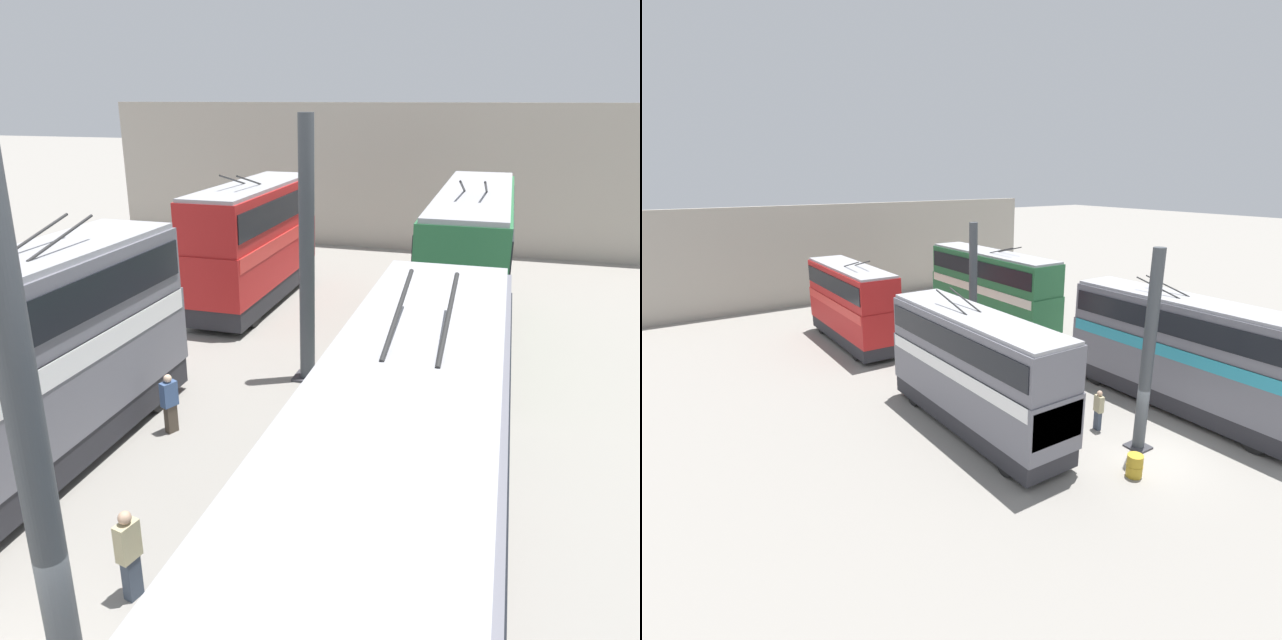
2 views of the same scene
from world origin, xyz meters
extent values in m
plane|color=gray|center=(0.00, 0.00, 0.00)|extent=(240.00, 240.00, 0.00)
cube|color=#A8A093|center=(30.78, 0.00, 4.05)|extent=(0.50, 36.00, 8.11)
cylinder|color=#42474C|center=(0.66, 0.00, 3.99)|extent=(0.46, 0.46, 7.97)
cube|color=#333338|center=(0.66, 0.00, 0.04)|extent=(0.83, 0.83, 0.08)
cylinder|color=#42474C|center=(12.18, 0.00, 3.99)|extent=(0.46, 0.46, 7.97)
cube|color=#333338|center=(12.18, 0.00, 0.04)|extent=(0.83, 0.83, 0.08)
cylinder|color=black|center=(-2.08, -5.55, 0.46)|extent=(0.93, 0.30, 0.93)
cylinder|color=black|center=(-2.08, -3.45, 0.46)|extent=(0.93, 0.30, 0.93)
cylinder|color=black|center=(5.96, -5.55, 0.46)|extent=(0.93, 0.30, 0.93)
cylinder|color=black|center=(5.96, -3.45, 0.46)|extent=(0.93, 0.30, 0.93)
cube|color=#28282D|center=(2.04, -4.50, 0.63)|extent=(10.82, 2.45, 0.76)
cube|color=slate|center=(2.04, -4.50, 2.14)|extent=(11.04, 2.50, 2.25)
cube|color=teal|center=(2.04, -4.50, 2.99)|extent=(10.71, 2.54, 0.55)
cube|color=slate|center=(2.04, -4.50, 4.17)|extent=(10.93, 2.43, 1.80)
cube|color=black|center=(2.04, -4.50, 4.26)|extent=(10.60, 2.51, 0.99)
cube|color=#9E9EA3|center=(2.04, -4.50, 5.13)|extent=(10.82, 2.25, 0.14)
cylinder|color=#282828|center=(3.42, -4.85, 5.49)|extent=(2.35, 0.07, 0.65)
cylinder|color=#282828|center=(3.42, -4.15, 5.49)|extent=(2.35, 0.07, 0.65)
cylinder|color=black|center=(20.77, -5.55, 0.54)|extent=(1.07, 0.30, 1.07)
cylinder|color=black|center=(20.77, -3.45, 0.54)|extent=(1.07, 0.30, 1.07)
cylinder|color=black|center=(12.34, -5.55, 0.54)|extent=(1.07, 0.30, 1.07)
cylinder|color=black|center=(12.34, -3.45, 0.54)|extent=(1.07, 0.30, 1.07)
cube|color=#28282D|center=(16.45, -4.50, 0.69)|extent=(11.20, 2.45, 0.79)
cube|color=#286B3D|center=(16.45, -4.50, 2.23)|extent=(11.43, 2.50, 2.29)
cube|color=silver|center=(16.45, -4.50, 3.10)|extent=(11.09, 2.54, 0.55)
cube|color=#286B3D|center=(16.45, -4.50, 4.35)|extent=(11.32, 2.43, 1.96)
cube|color=black|center=(16.45, -4.50, 4.45)|extent=(10.97, 2.51, 1.08)
cube|color=#9E9EA3|center=(16.45, -4.50, 5.40)|extent=(11.20, 2.25, 0.14)
cube|color=black|center=(22.11, -4.50, 2.46)|extent=(0.12, 2.30, 1.47)
cylinder|color=#282828|center=(15.02, -4.85, 5.76)|extent=(2.35, 0.07, 0.65)
cylinder|color=#282828|center=(15.02, -4.15, 5.76)|extent=(2.35, 0.07, 0.65)
cylinder|color=black|center=(2.07, 3.45, 0.47)|extent=(0.94, 0.30, 0.94)
cylinder|color=black|center=(2.07, 5.55, 0.47)|extent=(0.94, 0.30, 0.94)
cylinder|color=black|center=(8.95, 3.45, 0.47)|extent=(0.94, 0.30, 0.94)
cylinder|color=black|center=(8.95, 5.55, 0.47)|extent=(0.94, 0.30, 0.94)
cube|color=#28282D|center=(5.61, 4.50, 0.64)|extent=(9.68, 2.45, 0.76)
cube|color=slate|center=(5.61, 4.50, 2.10)|extent=(9.88, 2.50, 2.16)
cube|color=white|center=(5.61, 4.50, 2.90)|extent=(9.59, 2.54, 0.55)
cube|color=slate|center=(5.61, 4.50, 4.05)|extent=(9.78, 2.43, 1.75)
cube|color=black|center=(5.61, 4.50, 4.14)|extent=(9.49, 2.51, 0.96)
cube|color=#9E9EA3|center=(5.61, 4.50, 4.99)|extent=(9.68, 2.25, 0.14)
cube|color=black|center=(0.73, 4.50, 2.31)|extent=(0.12, 2.30, 1.38)
cylinder|color=#282828|center=(6.85, 4.15, 5.36)|extent=(2.35, 0.07, 0.65)
cylinder|color=#282828|center=(6.85, 4.85, 5.36)|extent=(2.35, 0.07, 0.65)
cylinder|color=black|center=(22.25, 3.45, 0.48)|extent=(0.97, 0.30, 0.97)
cylinder|color=black|center=(22.25, 5.55, 0.48)|extent=(0.97, 0.30, 0.97)
cylinder|color=black|center=(16.06, 3.45, 0.48)|extent=(0.97, 0.30, 0.97)
cylinder|color=black|center=(16.06, 5.55, 0.48)|extent=(0.97, 0.30, 0.97)
cube|color=#28282D|center=(19.05, 4.50, 0.65)|extent=(9.01, 2.45, 0.77)
cube|color=red|center=(19.05, 4.50, 2.02)|extent=(9.19, 2.50, 1.98)
cube|color=red|center=(19.05, 4.50, 2.74)|extent=(8.91, 2.54, 0.55)
cube|color=red|center=(19.05, 4.50, 3.95)|extent=(9.10, 2.43, 1.88)
cube|color=black|center=(19.05, 4.50, 4.05)|extent=(8.82, 2.51, 1.03)
cube|color=#9E9EA3|center=(19.05, 4.50, 4.96)|extent=(9.01, 2.25, 0.14)
cube|color=black|center=(23.59, 4.50, 2.22)|extent=(0.12, 2.30, 1.27)
cylinder|color=#282828|center=(17.90, 4.15, 5.32)|extent=(2.35, 0.07, 0.65)
cylinder|color=#282828|center=(17.90, 4.85, 5.32)|extent=(2.35, 0.07, 0.65)
cube|color=#473D33|center=(7.98, 2.44, 0.38)|extent=(0.36, 0.31, 0.77)
cube|color=#3D5684|center=(7.98, 2.44, 1.10)|extent=(0.48, 0.39, 0.67)
sphere|color=beige|center=(7.98, 2.44, 1.54)|extent=(0.22, 0.22, 0.22)
cube|color=#384251|center=(2.60, 0.20, 0.41)|extent=(0.34, 0.26, 0.83)
cube|color=tan|center=(2.60, 0.20, 1.19)|extent=(0.46, 0.33, 0.72)
sphere|color=tan|center=(2.60, 0.20, 1.66)|extent=(0.23, 0.23, 0.23)
cylinder|color=#B28E23|center=(-0.51, 1.75, 0.42)|extent=(0.57, 0.57, 0.84)
cylinder|color=#B28E23|center=(-0.51, 1.75, 0.42)|extent=(0.60, 0.60, 0.04)
camera|label=1|loc=(-4.87, -5.45, 8.34)|focal=35.00mm
camera|label=2|loc=(-10.12, 15.59, 10.44)|focal=28.00mm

